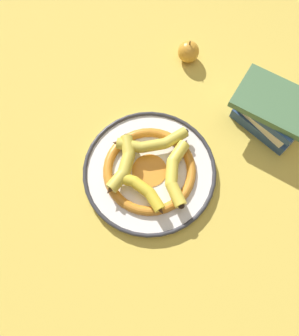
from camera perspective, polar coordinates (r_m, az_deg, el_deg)
ground_plane at (r=0.91m, az=2.45°, el=0.75°), size 2.80×2.80×0.00m
decorative_bowl at (r=0.89m, az=-0.00°, el=-0.49°), size 0.36×0.36×0.03m
banana_a at (r=0.86m, az=-4.51°, el=0.58°), size 0.18×0.08×0.03m
banana_b at (r=0.88m, az=0.34°, el=4.34°), size 0.08×0.21×0.03m
banana_c at (r=0.85m, az=4.52°, el=-0.65°), size 0.20×0.07×0.03m
banana_d at (r=0.84m, az=-1.35°, el=-3.81°), size 0.12×0.14×0.03m
book_stack at (r=0.98m, az=20.70°, el=9.15°), size 0.23×0.25×0.11m
apple at (r=1.08m, az=6.80°, el=19.47°), size 0.07×0.07×0.08m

